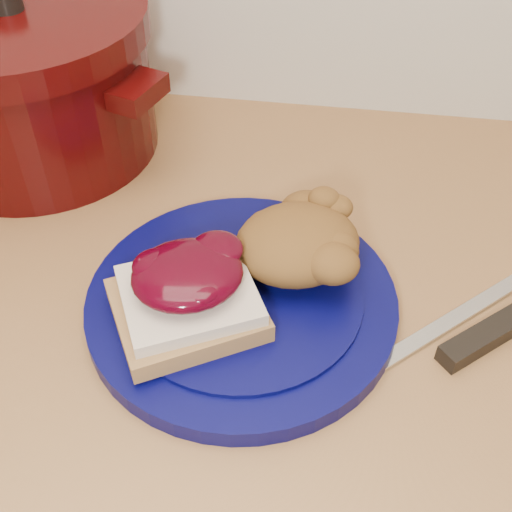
# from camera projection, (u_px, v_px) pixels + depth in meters

# --- Properties ---
(base_cabinet) EXTENTS (4.00, 0.60, 0.86)m
(base_cabinet) POSITION_uv_depth(u_px,v_px,m) (242.00, 483.00, 0.96)
(base_cabinet) COLOR beige
(base_cabinet) RESTS_ON floor
(plate) EXTENTS (0.37, 0.37, 0.02)m
(plate) POSITION_uv_depth(u_px,v_px,m) (242.00, 302.00, 0.58)
(plate) COLOR #04043A
(plate) RESTS_ON wood_countertop
(sandwich) EXTENTS (0.15, 0.15, 0.06)m
(sandwich) POSITION_uv_depth(u_px,v_px,m) (187.00, 293.00, 0.53)
(sandwich) COLOR olive
(sandwich) RESTS_ON plate
(stuffing_mound) EXTENTS (0.14, 0.14, 0.06)m
(stuffing_mound) POSITION_uv_depth(u_px,v_px,m) (297.00, 244.00, 0.57)
(stuffing_mound) COLOR brown
(stuffing_mound) RESTS_ON plate
(butter_knife) EXTENTS (0.14, 0.14, 0.00)m
(butter_knife) POSITION_uv_depth(u_px,v_px,m) (455.00, 318.00, 0.57)
(butter_knife) COLOR silver
(butter_knife) RESTS_ON wood_countertop
(dutch_oven) EXTENTS (0.36, 0.36, 0.18)m
(dutch_oven) POSITION_uv_depth(u_px,v_px,m) (27.00, 81.00, 0.72)
(dutch_oven) COLOR #300504
(dutch_oven) RESTS_ON wood_countertop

